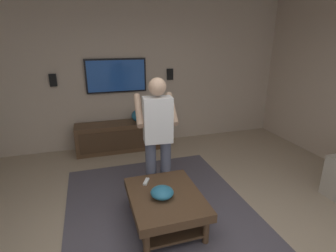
{
  "coord_description": "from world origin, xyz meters",
  "views": [
    {
      "loc": [
        -2.04,
        0.73,
        2.08
      ],
      "look_at": [
        1.23,
        -0.27,
        0.94
      ],
      "focal_mm": 27.97,
      "sensor_mm": 36.0,
      "label": 1
    }
  ],
  "objects": [
    {
      "name": "bowl",
      "position": [
        0.39,
        0.06,
        0.46
      ],
      "size": [
        0.26,
        0.26,
        0.12
      ],
      "primitive_type": "ellipsoid",
      "color": "teal",
      "rests_on": "coffee_table"
    },
    {
      "name": "wall_speaker_right",
      "position": [
        3.02,
        1.32,
        1.38
      ],
      "size": [
        0.06,
        0.12,
        0.22
      ],
      "primitive_type": "cube",
      "color": "black"
    },
    {
      "name": "remote_white",
      "position": [
        0.75,
        0.16,
        0.41
      ],
      "size": [
        0.15,
        0.11,
        0.02
      ],
      "primitive_type": "cube",
      "rotation": [
        0.0,
        0.0,
        5.8
      ],
      "color": "white",
      "rests_on": "coffee_table"
    },
    {
      "name": "coffee_table",
      "position": [
        0.43,
        0.01,
        0.3
      ],
      "size": [
        1.0,
        0.8,
        0.4
      ],
      "color": "#513823",
      "rests_on": "ground"
    },
    {
      "name": "area_rug",
      "position": [
        0.63,
        0.01,
        0.01
      ],
      "size": [
        2.86,
        2.3,
        0.01
      ],
      "primitive_type": "cube",
      "color": "#514C56",
      "rests_on": "ground"
    },
    {
      "name": "tv",
      "position": [
        3.01,
        0.2,
        1.41
      ],
      "size": [
        0.05,
        1.13,
        0.64
      ],
      "rotation": [
        0.0,
        0.0,
        3.14
      ],
      "color": "black"
    },
    {
      "name": "media_console",
      "position": [
        2.77,
        0.2,
        0.28
      ],
      "size": [
        0.45,
        1.7,
        0.55
      ],
      "rotation": [
        0.0,
        0.0,
        3.14
      ],
      "color": "#513823",
      "rests_on": "ground"
    },
    {
      "name": "wall_back_tv",
      "position": [
        3.1,
        0.0,
        1.43
      ],
      "size": [
        0.1,
        6.72,
        2.87
      ],
      "primitive_type": "cube",
      "color": "#BCA893",
      "rests_on": "ground"
    },
    {
      "name": "wall_speaker_left",
      "position": [
        3.02,
        -0.87,
        1.4
      ],
      "size": [
        0.06,
        0.12,
        0.22
      ],
      "primitive_type": "cube",
      "color": "black"
    },
    {
      "name": "ground_plane",
      "position": [
        0.0,
        0.0,
        0.0
      ],
      "size": [
        7.82,
        7.82,
        0.0
      ],
      "primitive_type": "plane",
      "color": "tan"
    },
    {
      "name": "person_standing",
      "position": [
        1.02,
        -0.07,
        0.93
      ],
      "size": [
        0.57,
        0.57,
        1.64
      ],
      "rotation": [
        0.0,
        0.0,
        -0.1
      ],
      "color": "#4C5166",
      "rests_on": "ground"
    },
    {
      "name": "vase_round",
      "position": [
        2.79,
        -0.13,
        0.66
      ],
      "size": [
        0.22,
        0.22,
        0.22
      ],
      "primitive_type": "sphere",
      "color": "teal",
      "rests_on": "media_console"
    }
  ]
}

